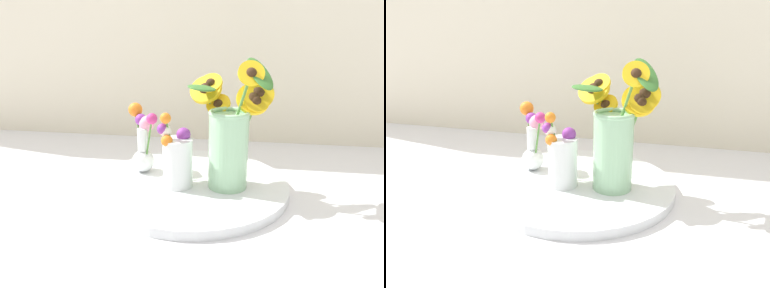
% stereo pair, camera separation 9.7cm
% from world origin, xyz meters
% --- Properties ---
extents(ground_plane, '(6.00, 6.00, 0.00)m').
position_xyz_m(ground_plane, '(0.00, 0.00, 0.00)').
color(ground_plane, silver).
extents(serving_tray, '(0.51, 0.51, 0.02)m').
position_xyz_m(serving_tray, '(-0.01, 0.03, 0.01)').
color(serving_tray, silver).
rests_on(serving_tray, ground_plane).
extents(mason_jar_sunflowers, '(0.23, 0.17, 0.33)m').
position_xyz_m(mason_jar_sunflowers, '(0.09, 0.03, 0.16)').
color(mason_jar_sunflowers, '#99CC9E').
rests_on(mason_jar_sunflowers, serving_tray).
extents(vase_small_center, '(0.09, 0.08, 0.20)m').
position_xyz_m(vase_small_center, '(-0.04, 0.00, 0.10)').
color(vase_small_center, white).
rests_on(vase_small_center, serving_tray).
extents(vase_bulb_right, '(0.10, 0.10, 0.19)m').
position_xyz_m(vase_bulb_right, '(-0.16, 0.09, 0.11)').
color(vase_bulb_right, white).
rests_on(vase_bulb_right, serving_tray).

